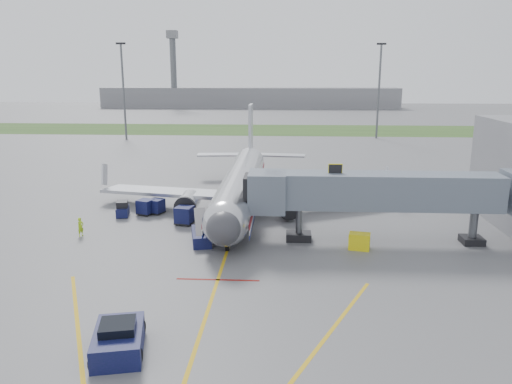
# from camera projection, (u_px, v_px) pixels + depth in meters

# --- Properties ---
(ground) EXTENTS (400.00, 400.00, 0.00)m
(ground) POSITION_uv_depth(u_px,v_px,m) (224.00, 259.00, 39.64)
(ground) COLOR #565659
(ground) RESTS_ON ground
(grass_strip) EXTENTS (300.00, 25.00, 0.01)m
(grass_strip) POSITION_uv_depth(u_px,v_px,m) (267.00, 130.00, 126.94)
(grass_strip) COLOR #2D4C1E
(grass_strip) RESTS_ON ground
(apron_markings) EXTENTS (21.52, 50.00, 0.01)m
(apron_markings) POSITION_uv_depth(u_px,v_px,m) (211.00, 301.00, 32.46)
(apron_markings) COLOR gold
(apron_markings) RESTS_ON ground
(airliner) EXTENTS (32.10, 35.67, 10.25)m
(airliner) POSITION_uv_depth(u_px,v_px,m) (241.00, 185.00, 53.81)
(airliner) COLOR silver
(airliner) RESTS_ON ground
(jet_bridge) EXTENTS (25.30, 4.00, 6.90)m
(jet_bridge) POSITION_uv_depth(u_px,v_px,m) (380.00, 192.00, 42.71)
(jet_bridge) COLOR slate
(jet_bridge) RESTS_ON ground
(light_mast_left) EXTENTS (2.00, 0.44, 20.40)m
(light_mast_left) POSITION_uv_depth(u_px,v_px,m) (123.00, 89.00, 106.69)
(light_mast_left) COLOR #595B60
(light_mast_left) RESTS_ON ground
(light_mast_right) EXTENTS (2.00, 0.44, 20.40)m
(light_mast_right) POSITION_uv_depth(u_px,v_px,m) (379.00, 89.00, 108.44)
(light_mast_right) COLOR #595B60
(light_mast_right) RESTS_ON ground
(distant_terminal) EXTENTS (120.00, 14.00, 8.00)m
(distant_terminal) POSITION_uv_depth(u_px,v_px,m) (250.00, 97.00, 204.17)
(distant_terminal) COLOR slate
(distant_terminal) RESTS_ON ground
(control_tower) EXTENTS (4.00, 4.00, 30.00)m
(control_tower) POSITION_uv_depth(u_px,v_px,m) (173.00, 64.00, 197.86)
(control_tower) COLOR #595B60
(control_tower) RESTS_ON ground
(pushback_tug) EXTENTS (3.34, 4.55, 1.71)m
(pushback_tug) POSITION_uv_depth(u_px,v_px,m) (119.00, 340.00, 26.43)
(pushback_tug) COLOR black
(pushback_tug) RESTS_ON ground
(baggage_tug) EXTENTS (1.62, 2.45, 1.58)m
(baggage_tug) POSITION_uv_depth(u_px,v_px,m) (123.00, 209.00, 51.38)
(baggage_tug) COLOR black
(baggage_tug) RESTS_ON ground
(baggage_cart_a) EXTENTS (1.90, 1.90, 1.60)m
(baggage_cart_a) POSITION_uv_depth(u_px,v_px,m) (145.00, 207.00, 51.80)
(baggage_cart_a) COLOR black
(baggage_cart_a) RESTS_ON ground
(baggage_cart_b) EXTENTS (1.87, 1.87, 1.55)m
(baggage_cart_b) POSITION_uv_depth(u_px,v_px,m) (156.00, 206.00, 52.18)
(baggage_cart_b) COLOR black
(baggage_cart_b) RESTS_ON ground
(baggage_cart_c) EXTENTS (1.90, 1.90, 1.76)m
(baggage_cart_c) POSITION_uv_depth(u_px,v_px,m) (184.00, 215.00, 48.55)
(baggage_cart_c) COLOR black
(baggage_cart_c) RESTS_ON ground
(belt_loader) EXTENTS (2.39, 4.99, 2.35)m
(belt_loader) POSITION_uv_depth(u_px,v_px,m) (201.00, 235.00, 43.57)
(belt_loader) COLOR black
(belt_loader) RESTS_ON ground
(ground_power_cart) EXTENTS (1.93, 1.49, 1.38)m
(ground_power_cart) POSITION_uv_depth(u_px,v_px,m) (359.00, 241.00, 41.77)
(ground_power_cart) COLOR yellow
(ground_power_cart) RESTS_ON ground
(ramp_worker) EXTENTS (0.65, 0.75, 1.74)m
(ramp_worker) POSITION_uv_depth(u_px,v_px,m) (81.00, 227.00, 45.02)
(ramp_worker) COLOR #A3D719
(ramp_worker) RESTS_ON ground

